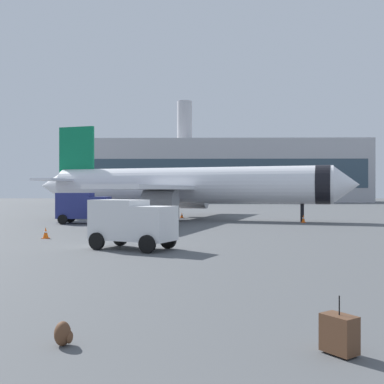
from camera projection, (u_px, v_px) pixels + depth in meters
airplane_at_gate at (185, 186)px, 50.16m from camera, size 35.15×32.06×10.50m
service_truck at (83, 207)px, 44.15m from camera, size 4.87×2.66×2.90m
cargo_van at (132, 222)px, 24.61m from camera, size 4.83×3.80×2.60m
safety_cone_near at (182, 215)px, 53.59m from camera, size 0.44×0.44×0.62m
safety_cone_mid at (63, 217)px, 47.77m from camera, size 0.44×0.44×0.77m
safety_cone_far at (303, 219)px, 45.59m from camera, size 0.44×0.44×0.77m
safety_cone_outer at (46, 233)px, 30.21m from camera, size 0.44×0.44×0.73m
rolling_suitcase at (339, 334)px, 8.71m from camera, size 0.70×0.75×1.10m
traveller_backpack at (63, 334)px, 9.22m from camera, size 0.36×0.40×0.48m
terminal_building at (225, 171)px, 137.86m from camera, size 80.24×21.49×29.64m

